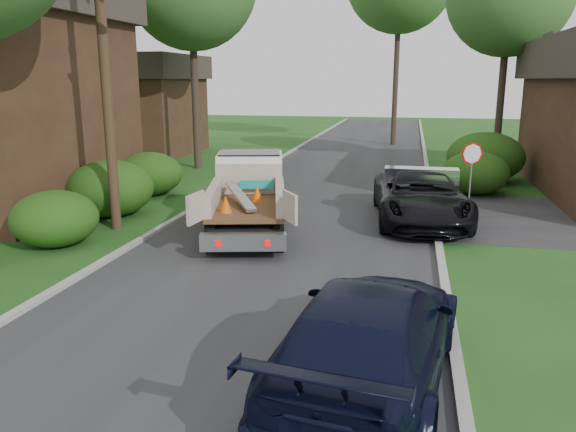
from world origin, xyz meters
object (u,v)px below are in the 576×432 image
Objects in this scene: house_left_far at (134,103)px; flatbed_truck at (249,188)px; navy_suv at (370,335)px; black_pickup at (420,196)px; stop_sign at (471,163)px; utility_pole at (104,54)px.

flatbed_truck is at bearing -53.01° from house_left_far.
house_left_far is 29.49m from navy_suv.
black_pickup is at bearing -39.54° from house_left_far.
stop_sign is 0.42× the size of black_pickup.
navy_suv is (8.24, -7.48, -4.36)m from utility_pole.
stop_sign is at bearing 28.69° from black_pickup.
utility_pole is 18.93m from house_left_far.
flatbed_truck reaches higher than navy_suv.
house_left_far is (-18.70, 13.00, 1.27)m from stop_sign.
house_left_far is 1.36× the size of navy_suv.
black_pickup is at bearing 4.12° from flatbed_truck.
stop_sign is 0.40× the size of flatbed_truck.
navy_suv is (-0.84, -10.38, -0.01)m from black_pickup.
utility_pole is 1.69× the size of black_pickup.
stop_sign reaches higher than flatbed_truck.
house_left_far is at bearing 113.26° from flatbed_truck.
navy_suv is (4.37, -8.71, -0.38)m from flatbed_truck.
black_pickup is 10.42m from navy_suv.
flatbed_truck is at bearing -168.36° from black_pickup.
black_pickup is (17.10, -14.12, -2.23)m from house_left_far.
house_left_far is at bearing 134.26° from black_pickup.
flatbed_truck is (-6.81, -2.79, -0.59)m from stop_sign.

